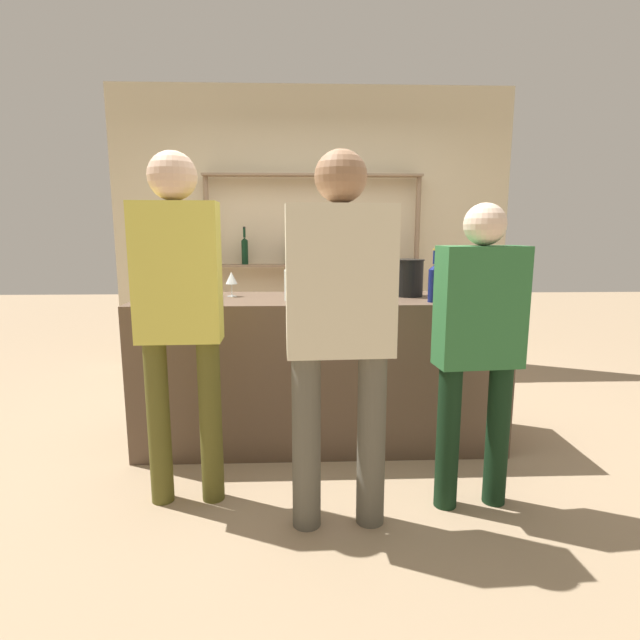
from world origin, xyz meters
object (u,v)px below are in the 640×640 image
at_px(counter_bottle_0, 291,281).
at_px(customer_center, 340,317).
at_px(counter_bottle_3, 318,276).
at_px(wine_glass, 231,279).
at_px(counter_bottle_1, 386,276).
at_px(customer_right, 479,335).
at_px(ice_bucket, 409,278).
at_px(cork_jar, 321,287).
at_px(counter_bottle_4, 434,282).
at_px(server_behind_counter, 340,287).
at_px(counter_bottle_2, 197,278).
at_px(customer_left, 179,301).

relative_size(counter_bottle_0, customer_center, 0.18).
xyz_separation_m(counter_bottle_3, wine_glass, (-0.58, -0.05, -0.01)).
bearing_deg(counter_bottle_1, customer_right, -75.65).
xyz_separation_m(counter_bottle_1, customer_center, (-0.42, -1.23, -0.07)).
height_order(counter_bottle_0, ice_bucket, counter_bottle_0).
height_order(counter_bottle_1, cork_jar, counter_bottle_1).
distance_m(counter_bottle_4, customer_center, 1.01).
height_order(customer_center, server_behind_counter, customer_center).
bearing_deg(server_behind_counter, counter_bottle_3, 2.41).
bearing_deg(counter_bottle_1, counter_bottle_0, -151.91).
relative_size(counter_bottle_1, server_behind_counter, 0.19).
bearing_deg(server_behind_counter, counter_bottle_4, 41.53).
distance_m(counter_bottle_3, counter_bottle_4, 0.78).
bearing_deg(cork_jar, counter_bottle_0, -154.16).
bearing_deg(counter_bottle_2, customer_right, -30.28).
xyz_separation_m(counter_bottle_0, counter_bottle_1, (0.66, 0.35, -0.00)).
bearing_deg(customer_center, customer_right, -80.72).
xyz_separation_m(wine_glass, customer_left, (-0.15, -0.84, -0.03)).
relative_size(wine_glass, cork_jar, 1.14).
relative_size(counter_bottle_3, counter_bottle_4, 1.06).
height_order(counter_bottle_0, customer_center, customer_center).
height_order(ice_bucket, cork_jar, ice_bucket).
bearing_deg(server_behind_counter, ice_bucket, 42.97).
distance_m(wine_glass, customer_center, 1.26).
xyz_separation_m(counter_bottle_3, counter_bottle_4, (0.70, -0.35, -0.01)).
relative_size(counter_bottle_0, customer_left, 0.18).
bearing_deg(counter_bottle_1, counter_bottle_3, -168.00).
relative_size(cork_jar, customer_left, 0.08).
relative_size(counter_bottle_4, ice_bucket, 1.33).
bearing_deg(ice_bucket, server_behind_counter, 115.33).
distance_m(counter_bottle_4, customer_left, 1.52).
distance_m(ice_bucket, customer_right, 0.95).
xyz_separation_m(counter_bottle_1, counter_bottle_2, (-1.28, -0.18, 0.01)).
bearing_deg(counter_bottle_1, counter_bottle_2, -172.05).
distance_m(counter_bottle_0, customer_left, 0.84).
bearing_deg(counter_bottle_0, counter_bottle_2, 164.22).
bearing_deg(customer_right, customer_center, 96.79).
height_order(counter_bottle_1, customer_right, customer_right).
relative_size(counter_bottle_2, customer_center, 0.19).
height_order(cork_jar, server_behind_counter, server_behind_counter).
bearing_deg(ice_bucket, customer_right, -80.04).
xyz_separation_m(wine_glass, customer_right, (1.34, -0.94, -0.19)).
bearing_deg(counter_bottle_3, counter_bottle_2, -174.56).
xyz_separation_m(counter_bottle_3, cork_jar, (0.01, -0.16, -0.06)).
distance_m(counter_bottle_3, customer_right, 1.26).
xyz_separation_m(counter_bottle_2, customer_right, (1.55, -0.91, -0.20)).
bearing_deg(customer_right, counter_bottle_3, 32.55).
relative_size(counter_bottle_1, customer_left, 0.17).
relative_size(ice_bucket, customer_right, 0.16).
bearing_deg(cork_jar, counter_bottle_3, 95.23).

